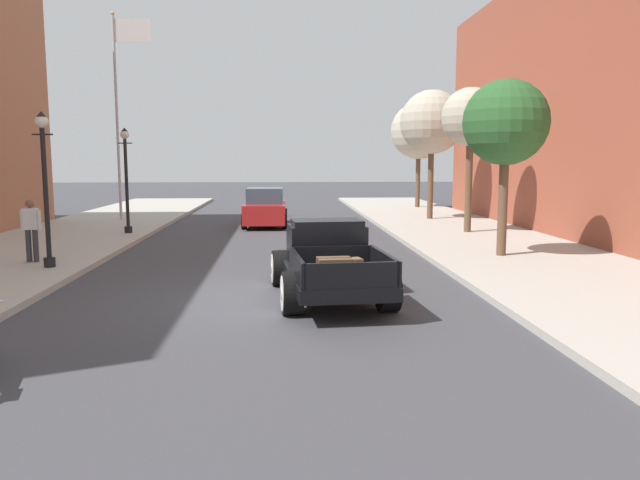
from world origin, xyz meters
The scene contains 12 objects.
ground_plane centered at (0.00, 0.00, 0.00)m, with size 140.00×140.00×0.00m, color #3D3D42.
sidewalk_right centered at (7.25, 0.00, 0.07)m, with size 5.50×64.00×0.15m, color #ADA89E.
hotrod_truck_black centered at (1.35, 0.33, 0.75)m, with size 2.44×5.03×1.58m.
car_background_red centered at (-0.31, 14.24, 0.77)m, with size 1.90×4.32×1.65m.
pedestrian_sidewalk_left centered at (-6.16, 4.13, 1.09)m, with size 0.53×0.22×1.65m.
street_lamp_near centered at (-5.43, 3.30, 2.39)m, with size 0.50×0.32×3.85m.
street_lamp_far centered at (-5.28, 10.71, 2.39)m, with size 0.50×0.32×3.85m.
flagpole centered at (-6.71, 16.18, 5.77)m, with size 1.74×0.16×9.16m.
street_tree_nearest centered at (6.59, 4.51, 3.82)m, with size 2.36×2.36×4.88m.
street_tree_second centered at (7.37, 10.27, 4.35)m, with size 2.15×2.15×5.33m.
street_tree_third centered at (7.24, 15.64, 4.52)m, with size 2.90×2.90×5.85m.
street_tree_farthest centered at (8.24, 22.80, 4.48)m, with size 3.20×3.20×5.95m.
Camera 1 is at (0.42, -12.33, 2.80)m, focal length 34.53 mm.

